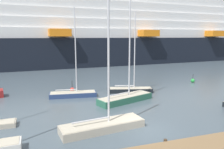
{
  "coord_description": "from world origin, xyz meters",
  "views": [
    {
      "loc": [
        -7.49,
        -14.38,
        7.22
      ],
      "look_at": [
        0.0,
        8.97,
        2.93
      ],
      "focal_mm": 35.06,
      "sensor_mm": 36.0,
      "label": 1
    }
  ],
  "objects": [
    {
      "name": "cruise_ship",
      "position": [
        6.45,
        44.11,
        7.84
      ],
      "size": [
        125.81,
        26.31,
        24.35
      ],
      "rotation": [
        0.0,
        0.0,
        0.07
      ],
      "color": "black",
      "rests_on": "ground_plane"
    },
    {
      "name": "sailboat_0",
      "position": [
        -4.14,
        11.49,
        0.47
      ],
      "size": [
        5.7,
        2.22,
        10.55
      ],
      "rotation": [
        0.0,
        0.0,
        -0.12
      ],
      "color": "navy",
      "rests_on": "ground_plane"
    },
    {
      "name": "sailboat_4",
      "position": [
        -3.26,
        1.18,
        0.5
      ],
      "size": [
        6.81,
        2.75,
        11.07
      ],
      "rotation": [
        0.0,
        0.0,
        0.14
      ],
      "color": "#BCB29E",
      "rests_on": "ground_plane"
    },
    {
      "name": "channel_buoy_1",
      "position": [
        15.08,
        14.03,
        0.31
      ],
      "size": [
        0.61,
        0.61,
        1.4
      ],
      "color": "green",
      "rests_on": "ground_plane"
    },
    {
      "name": "sailboat_6",
      "position": [
        3.35,
        11.38,
        0.48
      ],
      "size": [
        5.81,
        2.88,
        10.2
      ],
      "rotation": [
        0.0,
        0.0,
        -0.27
      ],
      "color": "black",
      "rests_on": "ground_plane"
    },
    {
      "name": "ground_plane",
      "position": [
        0.0,
        0.0,
        0.0
      ],
      "size": [
        600.0,
        600.0,
        0.0
      ],
      "primitive_type": "plane",
      "color": "#4C5B66"
    },
    {
      "name": "channel_buoy_0",
      "position": [
        -3.94,
        13.82,
        0.31
      ],
      "size": [
        0.6,
        0.6,
        1.52
      ],
      "color": "red",
      "rests_on": "ground_plane"
    },
    {
      "name": "sailboat_1",
      "position": [
        1.15,
        7.62,
        0.57
      ],
      "size": [
        6.87,
        3.87,
        12.4
      ],
      "rotation": [
        0.0,
        0.0,
        0.34
      ],
      "color": "#2D6B51",
      "rests_on": "ground_plane"
    }
  ]
}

